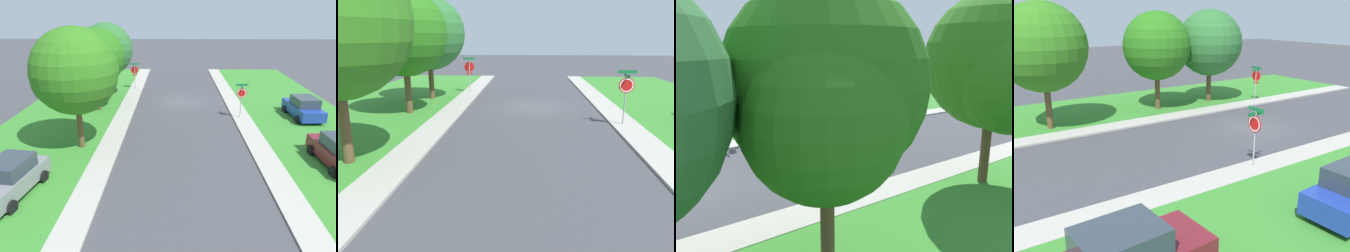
% 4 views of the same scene
% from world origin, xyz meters
% --- Properties ---
extents(sidewalk_east, '(1.40, 56.00, 0.10)m').
position_xyz_m(sidewalk_east, '(4.70, 12.00, 0.05)').
color(sidewalk_east, '#ADA89E').
rests_on(sidewalk_east, ground).
extents(sidewalk_west, '(1.40, 56.00, 0.10)m').
position_xyz_m(sidewalk_west, '(-4.70, 12.00, 0.05)').
color(sidewalk_west, '#ADA89E').
rests_on(sidewalk_west, ground).
extents(lawn_west, '(8.00, 56.00, 0.08)m').
position_xyz_m(lawn_west, '(-9.40, 12.00, 0.04)').
color(lawn_west, '#38842D').
rests_on(lawn_west, ground).
extents(stop_sign_far_corner, '(0.92, 0.92, 2.77)m').
position_xyz_m(stop_sign_far_corner, '(-4.55, 4.49, 1.89)').
color(stop_sign_far_corner, '#9E9EA3').
rests_on(stop_sign_far_corner, ground).
extents(car_maroon_behind_trees, '(2.17, 4.37, 1.76)m').
position_xyz_m(car_maroon_behind_trees, '(-8.43, 12.54, 0.87)').
color(car_maroon_behind_trees, maroon).
rests_on(car_maroon_behind_trees, ground).
extents(car_white_driveway_right, '(2.26, 4.41, 1.76)m').
position_xyz_m(car_white_driveway_right, '(-9.45, 20.74, 0.87)').
color(car_white_driveway_right, white).
rests_on(car_white_driveway_right, ground).
extents(car_blue_kerbside_mid, '(2.20, 4.38, 1.76)m').
position_xyz_m(car_blue_kerbside_mid, '(-9.47, 4.37, 0.87)').
color(car_blue_kerbside_mid, '#1E389E').
rests_on(car_blue_kerbside_mid, ground).
extents(tree_sidewalk_mid, '(5.46, 5.08, 7.36)m').
position_xyz_m(tree_sidewalk_mid, '(6.68, 10.17, 4.65)').
color(tree_sidewalk_mid, brown).
rests_on(tree_sidewalk_mid, ground).
extents(tree_across_left, '(5.04, 4.69, 6.84)m').
position_xyz_m(tree_across_left, '(7.26, 2.46, 4.34)').
color(tree_across_left, brown).
rests_on(tree_across_left, ground).
extents(tree_across_right, '(5.54, 5.16, 6.74)m').
position_xyz_m(tree_across_right, '(-6.68, 32.88, 3.99)').
color(tree_across_right, brown).
rests_on(tree_across_right, ground).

